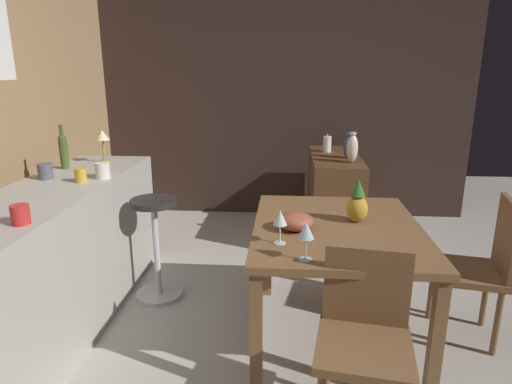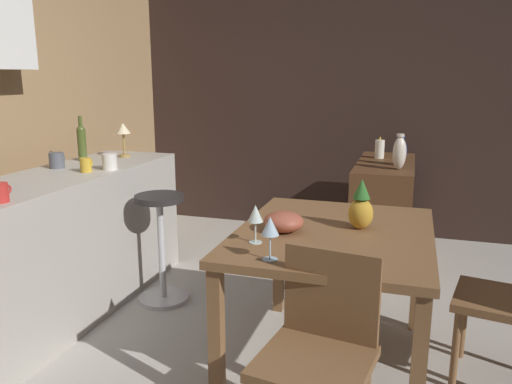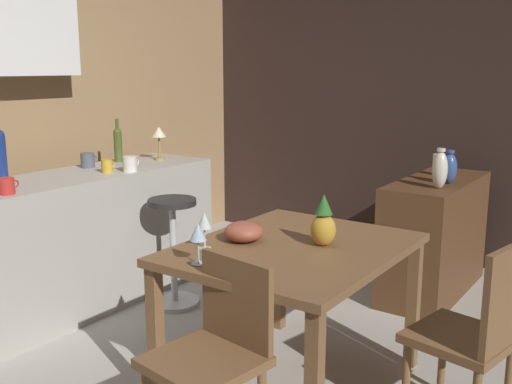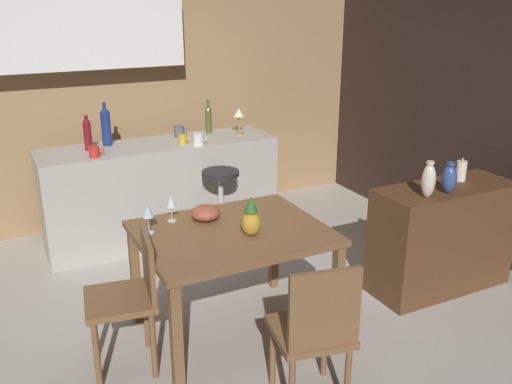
% 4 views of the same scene
% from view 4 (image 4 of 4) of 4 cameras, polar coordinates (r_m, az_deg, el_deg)
% --- Properties ---
extents(ground_plane, '(9.00, 9.00, 0.00)m').
position_cam_4_polar(ground_plane, '(4.07, -4.95, -12.45)').
color(ground_plane, '#B7B2A8').
extents(wall_kitchen_back, '(5.20, 0.33, 2.60)m').
position_cam_4_polar(wall_kitchen_back, '(5.48, -14.37, 11.21)').
color(wall_kitchen_back, '#9E7A51').
rests_on(wall_kitchen_back, ground_plane).
extents(wall_side_right, '(0.10, 4.40, 2.60)m').
position_cam_4_polar(wall_side_right, '(5.25, 20.31, 9.02)').
color(wall_side_right, '#33231E').
rests_on(wall_side_right, ground_plane).
extents(dining_table, '(1.17, 0.94, 0.74)m').
position_cam_4_polar(dining_table, '(3.58, -2.46, -5.24)').
color(dining_table, brown).
rests_on(dining_table, ground_plane).
extents(kitchen_counter, '(2.10, 0.60, 0.90)m').
position_cam_4_polar(kitchen_counter, '(5.18, -9.67, 0.10)').
color(kitchen_counter, '#B2ADA3').
rests_on(kitchen_counter, ground_plane).
extents(sideboard_cabinet, '(1.10, 0.44, 0.82)m').
position_cam_4_polar(sideboard_cabinet, '(4.47, 18.47, -4.45)').
color(sideboard_cabinet, '#56351E').
rests_on(sideboard_cabinet, ground_plane).
extents(chair_near_window, '(0.46, 0.46, 0.84)m').
position_cam_4_polar(chair_near_window, '(3.41, -12.79, -10.25)').
color(chair_near_window, brown).
rests_on(chair_near_window, ground_plane).
extents(chair_by_doorway, '(0.47, 0.47, 0.89)m').
position_cam_4_polar(chair_by_doorway, '(3.04, 6.07, -13.89)').
color(chair_by_doorway, brown).
rests_on(chair_by_doorway, ground_plane).
extents(bar_stool, '(0.34, 0.34, 0.74)m').
position_cam_4_polar(bar_stool, '(4.86, -3.59, -1.71)').
color(bar_stool, '#262323').
rests_on(bar_stool, ground_plane).
extents(wine_glass_left, '(0.07, 0.07, 0.19)m').
position_cam_4_polar(wine_glass_left, '(3.51, -11.03, -2.03)').
color(wine_glass_left, silver).
rests_on(wine_glass_left, dining_table).
extents(wine_glass_right, '(0.07, 0.07, 0.18)m').
position_cam_4_polar(wine_glass_right, '(3.67, -8.70, -1.01)').
color(wine_glass_right, silver).
rests_on(wine_glass_right, dining_table).
extents(pineapple_centerpiece, '(0.12, 0.12, 0.26)m').
position_cam_4_polar(pineapple_centerpiece, '(3.43, -0.51, -2.75)').
color(pineapple_centerpiece, gold).
rests_on(pineapple_centerpiece, dining_table).
extents(fruit_bowl, '(0.20, 0.20, 0.10)m').
position_cam_4_polar(fruit_bowl, '(3.70, -5.16, -2.12)').
color(fruit_bowl, '#9E4C38').
rests_on(fruit_bowl, dining_table).
extents(wine_bottle_olive, '(0.06, 0.06, 0.32)m').
position_cam_4_polar(wine_bottle_olive, '(5.36, -4.90, 7.52)').
color(wine_bottle_olive, '#475623').
rests_on(wine_bottle_olive, kitchen_counter).
extents(wine_bottle_cobalt, '(0.08, 0.08, 0.38)m').
position_cam_4_polar(wine_bottle_cobalt, '(5.04, -15.12, 6.59)').
color(wine_bottle_cobalt, navy).
rests_on(wine_bottle_cobalt, kitchen_counter).
extents(wine_bottle_ruby, '(0.07, 0.07, 0.30)m').
position_cam_4_polar(wine_bottle_ruby, '(4.94, -16.88, 5.78)').
color(wine_bottle_ruby, maroon).
rests_on(wine_bottle_ruby, kitchen_counter).
extents(cup_red, '(0.12, 0.08, 0.09)m').
position_cam_4_polar(cup_red, '(4.72, -16.23, 3.97)').
color(cup_red, red).
rests_on(cup_red, kitchen_counter).
extents(cup_slate, '(0.13, 0.10, 0.10)m').
position_cam_4_polar(cup_slate, '(5.25, -7.87, 6.16)').
color(cup_slate, '#515660').
rests_on(cup_slate, kitchen_counter).
extents(cup_white, '(0.13, 0.09, 0.10)m').
position_cam_4_polar(cup_white, '(4.93, -5.89, 5.38)').
color(cup_white, white).
rests_on(cup_white, kitchen_counter).
extents(cup_mustard, '(0.11, 0.07, 0.09)m').
position_cam_4_polar(cup_mustard, '(4.99, -7.52, 5.38)').
color(cup_mustard, gold).
rests_on(cup_mustard, kitchen_counter).
extents(counter_lamp, '(0.11, 0.11, 0.25)m').
position_cam_4_polar(counter_lamp, '(5.26, -1.76, 7.86)').
color(counter_lamp, '#A58447').
rests_on(counter_lamp, kitchen_counter).
extents(pillar_candle_tall, '(0.08, 0.08, 0.18)m').
position_cam_4_polar(pillar_candle_tall, '(4.48, 20.27, 2.05)').
color(pillar_candle_tall, white).
rests_on(pillar_candle_tall, sideboard_cabinet).
extents(vase_ceramic_blue, '(0.10, 0.10, 0.23)m').
position_cam_4_polar(vase_ceramic_blue, '(4.15, 19.18, 1.30)').
color(vase_ceramic_blue, '#334C8C').
rests_on(vase_ceramic_blue, sideboard_cabinet).
extents(vase_ceramic_ivory, '(0.10, 0.10, 0.26)m').
position_cam_4_polar(vase_ceramic_ivory, '(4.01, 17.26, 1.15)').
color(vase_ceramic_ivory, beige).
rests_on(vase_ceramic_ivory, sideboard_cabinet).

